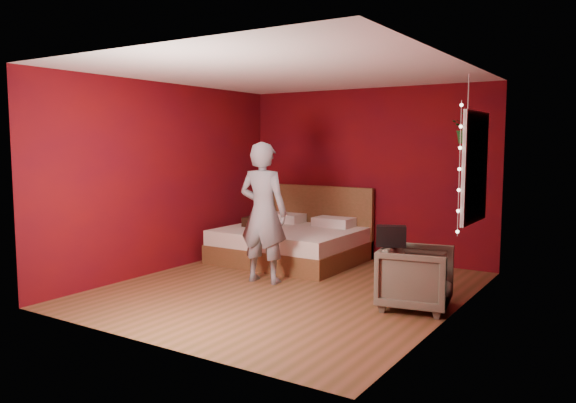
# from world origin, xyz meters

# --- Properties ---
(floor) EXTENTS (4.50, 4.50, 0.00)m
(floor) POSITION_xyz_m (0.00, 0.00, 0.00)
(floor) COLOR brown
(floor) RESTS_ON ground
(room_walls) EXTENTS (4.04, 4.54, 2.62)m
(room_walls) POSITION_xyz_m (0.00, 0.00, 1.68)
(room_walls) COLOR #670A0A
(room_walls) RESTS_ON ground
(window) EXTENTS (0.05, 0.97, 1.27)m
(window) POSITION_xyz_m (1.97, 0.90, 1.50)
(window) COLOR white
(window) RESTS_ON room_walls
(fairy_lights) EXTENTS (0.04, 0.04, 1.45)m
(fairy_lights) POSITION_xyz_m (1.94, 0.37, 1.50)
(fairy_lights) COLOR silver
(fairy_lights) RESTS_ON room_walls
(bed) EXTENTS (1.98, 1.69, 1.09)m
(bed) POSITION_xyz_m (-0.84, 1.45, 0.28)
(bed) COLOR brown
(bed) RESTS_ON ground
(person) EXTENTS (0.70, 0.50, 1.79)m
(person) POSITION_xyz_m (-0.45, 0.13, 0.90)
(person) COLOR gray
(person) RESTS_ON ground
(armchair) EXTENTS (0.86, 0.84, 0.68)m
(armchair) POSITION_xyz_m (1.60, 0.06, 0.34)
(armchair) COLOR #676551
(armchair) RESTS_ON ground
(handbag) EXTENTS (0.35, 0.27, 0.22)m
(handbag) POSITION_xyz_m (1.36, -0.07, 0.79)
(handbag) COLOR black
(handbag) RESTS_ON armchair
(throw_pillow) EXTENTS (0.44, 0.44, 0.14)m
(throw_pillow) POSITION_xyz_m (-1.39, 1.35, 0.57)
(throw_pillow) COLOR black
(throw_pillow) RESTS_ON bed
(hanging_plant) EXTENTS (0.37, 0.34, 0.83)m
(hanging_plant) POSITION_xyz_m (1.76, 1.31, 1.96)
(hanging_plant) COLOR silver
(hanging_plant) RESTS_ON room_walls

